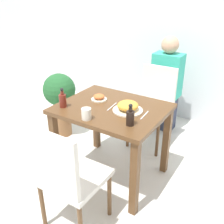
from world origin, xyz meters
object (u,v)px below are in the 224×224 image
chair_far (154,102)px  condiment_bottle (63,100)px  side_plate (99,98)px  chair_near (67,175)px  drink_cup (86,114)px  person_figure (166,85)px  sauce_bottle (130,117)px  food_plate (128,107)px  potted_plant_left (60,97)px

chair_far → condiment_bottle: condiment_bottle is taller
side_plate → condiment_bottle: condiment_bottle is taller
chair_near → drink_cup: bearing=-72.8°
chair_near → drink_cup: size_ratio=9.75×
drink_cup → person_figure: bearing=86.1°
sauce_bottle → chair_far: bearing=103.0°
food_plate → drink_cup: size_ratio=2.79×
side_plate → sauce_bottle: (0.47, -0.27, 0.04)m
chair_near → condiment_bottle: (-0.44, 0.48, 0.29)m
food_plate → person_figure: person_figure is taller
chair_near → sauce_bottle: (0.21, 0.50, 0.29)m
chair_near → condiment_bottle: size_ratio=5.04×
chair_far → potted_plant_left: 1.09m
chair_near → sauce_bottle: bearing=-113.2°
drink_cup → condiment_bottle: condiment_bottle is taller
chair_far → condiment_bottle: size_ratio=5.04×
sauce_bottle → potted_plant_left: 1.37m
condiment_bottle → person_figure: 1.46m
sauce_bottle → potted_plant_left: sauce_bottle is taller
food_plate → sauce_bottle: (0.13, -0.20, 0.03)m
chair_far → person_figure: 0.39m
chair_near → drink_cup: chair_near is taller
side_plate → food_plate: bearing=-11.4°
chair_near → person_figure: person_figure is taller
chair_near → sauce_bottle: 0.62m
condiment_bottle → person_figure: size_ratio=0.15×
drink_cup → person_figure: person_figure is taller
side_plate → condiment_bottle: 0.34m
food_plate → condiment_bottle: bearing=-156.6°
chair_far → food_plate: size_ratio=3.49×
sauce_bottle → drink_cup: bearing=-163.6°
chair_far → chair_near: bearing=-89.5°
food_plate → potted_plant_left: 1.17m
side_plate → sauce_bottle: bearing=-29.6°
side_plate → person_figure: size_ratio=0.12×
condiment_bottle → side_plate: bearing=58.9°
food_plate → chair_far: bearing=96.7°
chair_far → person_figure: bearing=91.9°
chair_far → side_plate: 0.79m
chair_near → potted_plant_left: chair_near is taller
condiment_bottle → chair_near: bearing=-47.5°
chair_near → food_plate: (0.08, 0.70, 0.27)m
chair_near → person_figure: size_ratio=0.76×
chair_far → drink_cup: (-0.11, -1.07, 0.27)m
potted_plant_left → drink_cup: bearing=-35.3°
chair_far → drink_cup: bearing=-95.9°
drink_cup → potted_plant_left: size_ratio=0.12×
chair_near → side_plate: bearing=-71.3°
chair_far → side_plate: chair_far is taller
chair_far → food_plate: bearing=-83.3°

